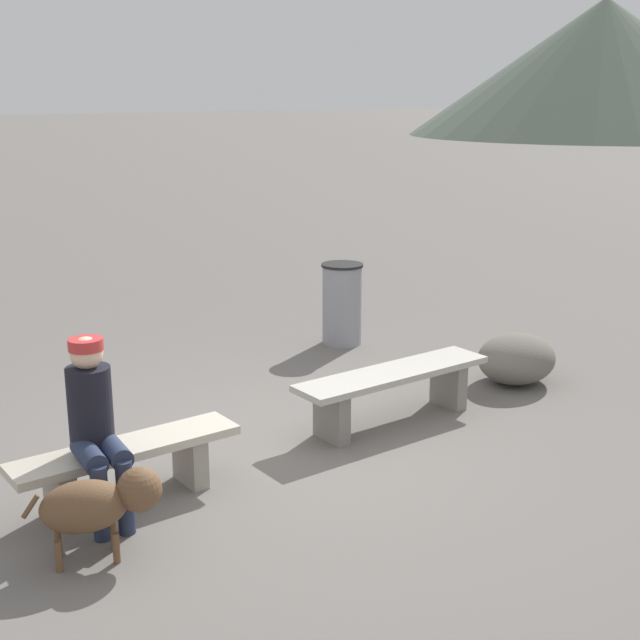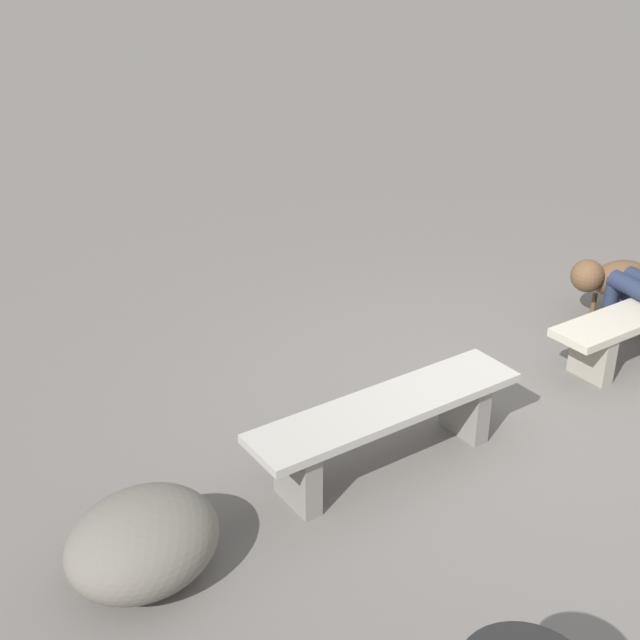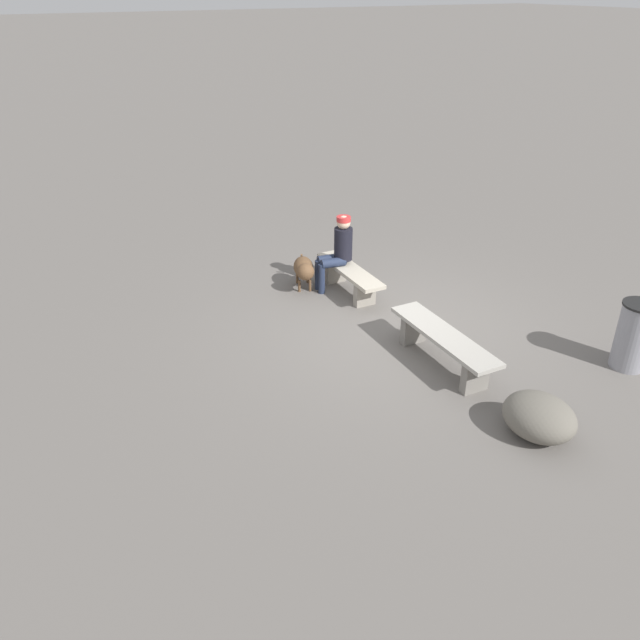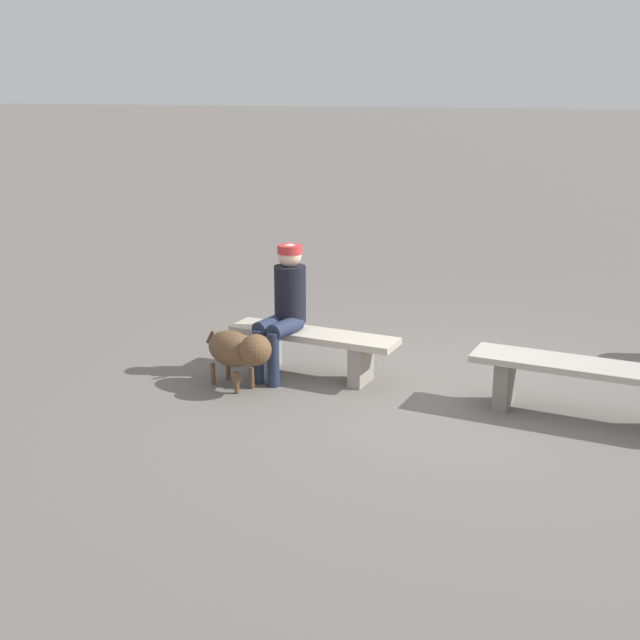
% 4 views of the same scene
% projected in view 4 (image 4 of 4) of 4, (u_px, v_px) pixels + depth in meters
% --- Properties ---
extents(ground, '(210.00, 210.00, 0.06)m').
position_uv_depth(ground, '(454.00, 401.00, 7.15)').
color(ground, slate).
extents(bench_left, '(1.90, 0.49, 0.47)m').
position_uv_depth(bench_left, '(588.00, 380.00, 6.59)').
color(bench_left, gray).
rests_on(bench_left, ground).
extents(bench_right, '(1.63, 0.42, 0.43)m').
position_uv_depth(bench_right, '(313.00, 345.00, 7.61)').
color(bench_right, gray).
rests_on(bench_right, ground).
extents(seated_person, '(0.37, 0.61, 1.24)m').
position_uv_depth(seated_person, '(285.00, 302.00, 7.52)').
color(seated_person, black).
rests_on(seated_person, ground).
extents(dog, '(0.80, 0.51, 0.56)m').
position_uv_depth(dog, '(238.00, 350.00, 7.25)').
color(dog, brown).
rests_on(dog, ground).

